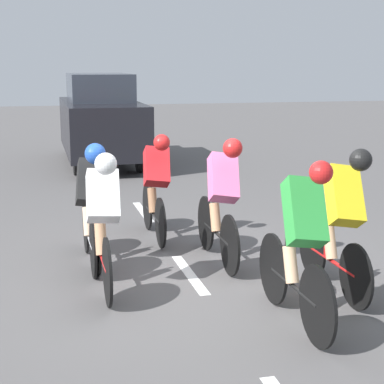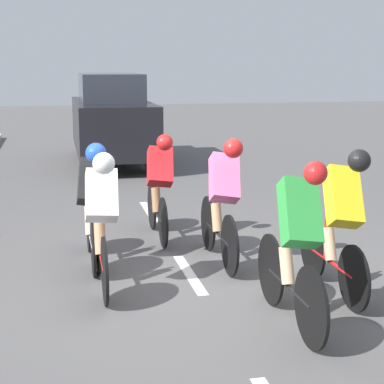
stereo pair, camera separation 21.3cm
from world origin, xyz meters
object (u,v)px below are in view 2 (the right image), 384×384
object	(u,v)px
cyclist_white	(101,218)
support_car	(112,119)
cyclist_green	(296,242)
cyclist_pink	(223,198)
cyclist_red	(159,184)
cyclist_black	(92,199)
cyclist_yellow	(340,218)

from	to	relation	value
cyclist_white	support_car	distance (m)	8.76
cyclist_green	support_car	world-z (taller)	support_car
cyclist_pink	cyclist_green	xyz separation A→B (m)	(-0.16, 1.95, 0.00)
cyclist_green	support_car	size ratio (longest dim) A/B	0.39
cyclist_red	cyclist_white	world-z (taller)	cyclist_white
support_car	cyclist_pink	bearing A→B (deg)	94.05
cyclist_pink	cyclist_green	size ratio (longest dim) A/B	1.00
support_car	cyclist_red	bearing A→B (deg)	90.16
cyclist_black	support_car	world-z (taller)	support_car
cyclist_pink	support_car	xyz separation A→B (m)	(0.57, -8.09, 0.26)
cyclist_yellow	cyclist_green	distance (m)	0.98
cyclist_pink	cyclist_red	distance (m)	1.35
cyclist_black	support_car	distance (m)	7.89
cyclist_black	cyclist_green	bearing A→B (deg)	126.93
cyclist_white	cyclist_yellow	bearing A→B (deg)	164.35
cyclist_pink	cyclist_green	distance (m)	1.95
cyclist_green	cyclist_red	xyz separation A→B (m)	(0.71, -3.17, -0.04)
cyclist_pink	cyclist_black	size ratio (longest dim) A/B	1.05
cyclist_pink	cyclist_yellow	world-z (taller)	cyclist_yellow
cyclist_black	support_car	size ratio (longest dim) A/B	0.37
cyclist_white	support_car	xyz separation A→B (m)	(-0.88, -8.72, 0.28)
cyclist_green	support_car	distance (m)	10.06
cyclist_red	cyclist_green	bearing A→B (deg)	102.68
cyclist_green	cyclist_yellow	bearing A→B (deg)	-137.58
cyclist_green	cyclist_red	size ratio (longest dim) A/B	1.06
cyclist_red	cyclist_white	size ratio (longest dim) A/B	0.97
cyclist_green	cyclist_white	bearing A→B (deg)	-39.21
cyclist_yellow	support_car	xyz separation A→B (m)	(1.46, -9.37, 0.24)
cyclist_yellow	cyclist_black	distance (m)	2.84
cyclist_yellow	cyclist_green	xyz separation A→B (m)	(0.73, 0.66, -0.02)
cyclist_black	cyclist_red	bearing A→B (deg)	-134.31
cyclist_pink	cyclist_white	size ratio (longest dim) A/B	1.03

